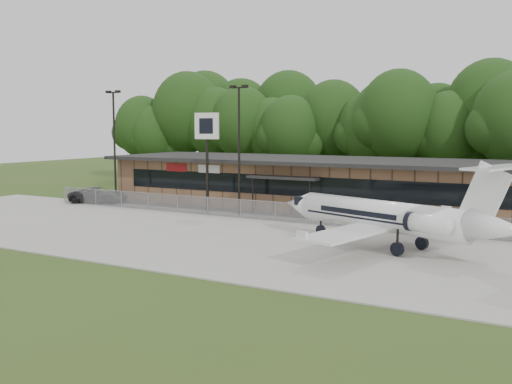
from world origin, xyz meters
The scene contains 11 objects.
ground centered at (0.00, 0.00, 0.00)m, with size 160.00×160.00×0.00m, color #2F4A1A.
apron centered at (0.00, 8.00, 0.04)m, with size 64.00×18.00×0.08m, color #9E9B93.
parking_lot centered at (0.00, 19.50, 0.03)m, with size 50.00×9.00×0.06m, color #383835.
terminal centered at (0.00, 23.94, 2.18)m, with size 41.00×11.65×4.30m.
fence centered at (0.00, 15.00, 0.78)m, with size 46.00×0.04×1.52m.
treeline centered at (0.00, 42.00, 7.50)m, with size 72.00×12.00×15.00m, color #193912, non-canonical shape.
light_pole_left centered at (-18.00, 16.50, 5.98)m, with size 1.55×0.30×10.23m.
light_pole_mid centered at (-5.00, 16.50, 5.98)m, with size 1.55×0.30×10.23m.
business_jet centered at (9.09, 9.44, 1.88)m, with size 15.39×13.78×5.24m.
suv centered at (-19.99, 16.42, 0.74)m, with size 2.46×5.34×1.49m, color #272729.
pole_sign centered at (-8.23, 16.80, 6.23)m, with size 2.15×0.42×8.15m.
Camera 1 is at (17.97, -22.09, 6.93)m, focal length 40.00 mm.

